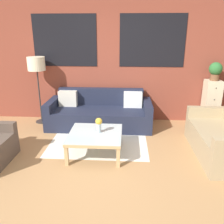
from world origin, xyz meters
TOP-DOWN VIEW (x-y plane):
  - ground_plane at (0.00, 0.00)m, footprint 16.00×16.00m
  - wall_back_brick at (0.00, 2.44)m, footprint 8.40×0.09m
  - rug at (-0.09, 1.24)m, footprint 1.81×1.59m
  - couch_dark at (-0.16, 1.95)m, footprint 2.23×0.88m
  - settee_vintage at (2.06, 0.77)m, footprint 0.80×1.57m
  - coffee_table at (-0.09, 0.68)m, footprint 0.88×0.88m
  - floor_lamp at (-1.53, 2.10)m, footprint 0.38×0.38m
  - drawer_cabinet at (2.28, 2.19)m, footprint 0.32×0.36m
  - potted_plant at (2.28, 2.19)m, footprint 0.27×0.27m
  - flower_vase at (-0.03, 0.72)m, footprint 0.11×0.11m

SIDE VIEW (x-z plane):
  - ground_plane at x=0.00m, z-range 0.00..0.00m
  - rug at x=-0.09m, z-range 0.00..0.00m
  - couch_dark at x=-0.16m, z-range -0.11..0.67m
  - settee_vintage at x=2.06m, z-range -0.15..0.77m
  - coffee_table at x=-0.09m, z-range 0.13..0.51m
  - drawer_cabinet at x=2.28m, z-range 0.00..1.00m
  - flower_vase at x=-0.03m, z-range 0.41..0.66m
  - potted_plant at x=2.28m, z-range 1.03..1.41m
  - floor_lamp at x=-1.53m, z-range 0.53..2.01m
  - wall_back_brick at x=0.00m, z-range 0.01..2.81m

